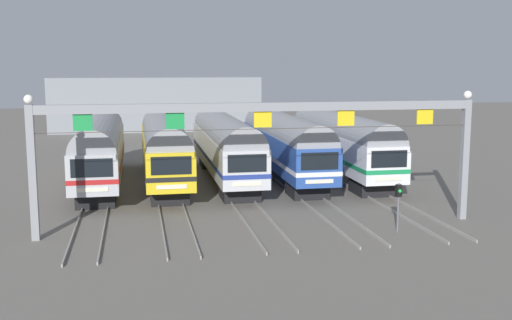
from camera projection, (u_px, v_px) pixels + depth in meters
name	position (u px, v px, depth m)	size (l,w,h in m)	color
ground_plane	(225.00, 181.00, 45.14)	(160.00, 160.00, 0.00)	slate
track_bed	(201.00, 148.00, 61.63)	(18.93, 70.00, 0.15)	gray
commuter_train_stainless	(100.00, 147.00, 43.10)	(2.88, 18.06, 5.05)	#B2B5BA
commuter_train_yellow	(164.00, 145.00, 43.91)	(2.88, 18.06, 4.77)	gold
commuter_train_silver	(225.00, 144.00, 44.73)	(2.88, 18.06, 5.05)	silver
commuter_train_blue	(284.00, 142.00, 45.54)	(2.88, 18.06, 5.05)	#284C9E
commuter_train_white	(341.00, 141.00, 46.35)	(2.88, 18.06, 5.05)	white
catenary_gantry	(263.00, 126.00, 31.23)	(22.67, 0.44, 6.97)	gray
yard_signal_mast	(399.00, 198.00, 31.10)	(0.28, 0.35, 2.48)	#59595E
maintenance_building	(156.00, 103.00, 80.75)	(25.96, 10.00, 6.69)	gray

